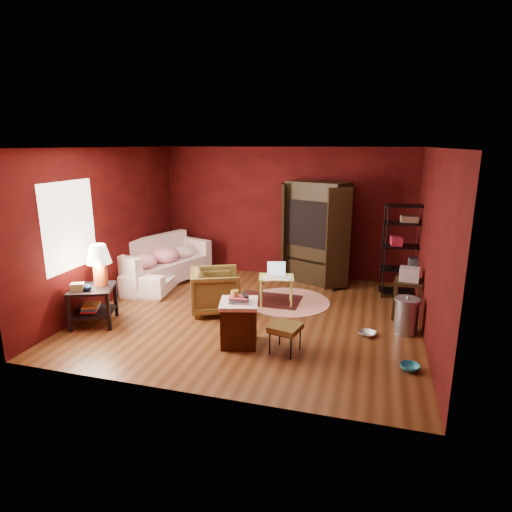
# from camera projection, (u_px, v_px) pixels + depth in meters

# --- Properties ---
(room) EXTENTS (5.54, 5.04, 2.84)m
(room) POSITION_uv_depth(u_px,v_px,m) (250.00, 235.00, 7.01)
(room) COLOR brown
(room) RESTS_ON ground
(sofa) EXTENTS (0.88, 2.25, 0.86)m
(sofa) POSITION_uv_depth(u_px,v_px,m) (161.00, 263.00, 8.98)
(sofa) COLOR white
(sofa) RESTS_ON ground
(armchair) EXTENTS (1.02, 1.05, 0.84)m
(armchair) POSITION_uv_depth(u_px,v_px,m) (216.00, 289.00, 7.43)
(armchair) COLOR black
(armchair) RESTS_ON ground
(pet_bowl_steel) EXTENTS (0.27, 0.15, 0.26)m
(pet_bowl_steel) POSITION_uv_depth(u_px,v_px,m) (368.00, 328.00, 6.53)
(pet_bowl_steel) COLOR #B1B5B8
(pet_bowl_steel) RESTS_ON ground
(pet_bowl_turquoise) EXTENTS (0.26, 0.13, 0.25)m
(pet_bowl_turquoise) POSITION_uv_depth(u_px,v_px,m) (410.00, 361.00, 5.54)
(pet_bowl_turquoise) COLOR teal
(pet_bowl_turquoise) RESTS_ON ground
(vase) EXTENTS (0.14, 0.15, 0.13)m
(vase) POSITION_uv_depth(u_px,v_px,m) (87.00, 287.00, 6.69)
(vase) COLOR #0C1A3E
(vase) RESTS_ON side_table
(mug) EXTENTS (0.13, 0.11, 0.12)m
(mug) POSITION_uv_depth(u_px,v_px,m) (235.00, 292.00, 6.12)
(mug) COLOR #FFE47C
(mug) RESTS_ON hamper
(side_table) EXTENTS (0.86, 0.86, 1.30)m
(side_table) POSITION_uv_depth(u_px,v_px,m) (96.00, 277.00, 6.88)
(side_table) COLOR black
(side_table) RESTS_ON ground
(sofa_cushions) EXTENTS (1.49, 2.26, 0.88)m
(sofa_cushions) POSITION_uv_depth(u_px,v_px,m) (161.00, 263.00, 8.98)
(sofa_cushions) COLOR white
(sofa_cushions) RESTS_ON sofa
(hamper) EXTENTS (0.65, 0.65, 0.76)m
(hamper) POSITION_uv_depth(u_px,v_px,m) (239.00, 322.00, 6.22)
(hamper) COLOR #3E1F0E
(hamper) RESTS_ON ground
(footstool) EXTENTS (0.48, 0.48, 0.41)m
(footstool) POSITION_uv_depth(u_px,v_px,m) (285.00, 329.00, 5.96)
(footstool) COLOR black
(footstool) RESTS_ON ground
(rug_round) EXTENTS (1.92, 1.92, 0.01)m
(rug_round) POSITION_uv_depth(u_px,v_px,m) (288.00, 301.00, 7.97)
(rug_round) COLOR #F2E0CA
(rug_round) RESTS_ON ground
(rug_oriental) EXTENTS (1.18, 0.80, 0.01)m
(rug_oriental) POSITION_uv_depth(u_px,v_px,m) (269.00, 300.00, 8.04)
(rug_oriental) COLOR #521716
(rug_oriental) RESTS_ON ground
(laptop_desk) EXTENTS (0.71, 0.60, 0.77)m
(laptop_desk) POSITION_uv_depth(u_px,v_px,m) (276.00, 279.00, 7.74)
(laptop_desk) COLOR #EEFF74
(laptop_desk) RESTS_ON ground
(tv_armoire) EXTENTS (1.53, 1.25, 2.12)m
(tv_armoire) POSITION_uv_depth(u_px,v_px,m) (316.00, 231.00, 8.92)
(tv_armoire) COLOR black
(tv_armoire) RESTS_ON ground
(wire_shelving) EXTENTS (0.91, 0.50, 1.77)m
(wire_shelving) POSITION_uv_depth(u_px,v_px,m) (407.00, 247.00, 8.05)
(wire_shelving) COLOR black
(wire_shelving) RESTS_ON ground
(small_stand) EXTENTS (0.49, 0.49, 0.88)m
(small_stand) POSITION_uv_depth(u_px,v_px,m) (409.00, 281.00, 7.07)
(small_stand) COLOR black
(small_stand) RESTS_ON ground
(trash_can) EXTENTS (0.45, 0.45, 0.61)m
(trash_can) POSITION_uv_depth(u_px,v_px,m) (406.00, 316.00, 6.60)
(trash_can) COLOR #9E9FA5
(trash_can) RESTS_ON ground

